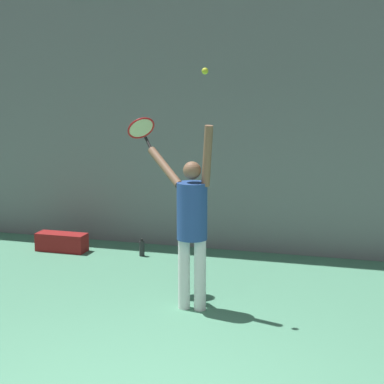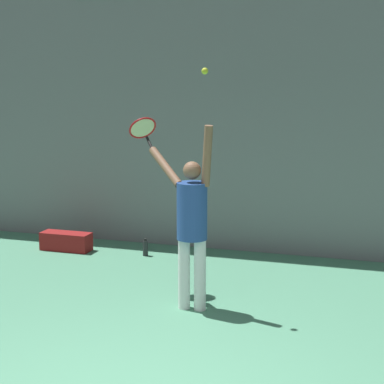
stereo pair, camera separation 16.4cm
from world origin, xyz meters
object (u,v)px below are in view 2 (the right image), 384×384
Objects in this scene: tennis_player at (191,219)px; water_bottle at (145,248)px; tennis_racket at (143,129)px; equipment_bag at (66,241)px; tennis_ball at (205,71)px.

tennis_player is 8.14× the size of water_bottle.
tennis_racket reaches higher than tennis_player.
water_bottle is at bearing 111.49° from tennis_racket.
tennis_player is at bearing -35.72° from equipment_bag.
water_bottle is (-1.45, 1.91, -2.47)m from tennis_ball.
tennis_racket is 2.30m from water_bottle.
water_bottle is (-1.29, 1.87, -0.90)m from tennis_player.
equipment_bag is at bearing 144.28° from tennis_player.
equipment_bag is (-2.49, 1.79, -0.88)m from tennis_player.
tennis_ball is (0.92, -0.58, 0.67)m from tennis_racket.
tennis_player is at bearing -35.08° from tennis_racket.
tennis_racket is at bearing -36.00° from equipment_bag.
tennis_ball reaches higher than tennis_racket.
equipment_bag is at bearing -176.57° from water_bottle.
tennis_ball reaches higher than water_bottle.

